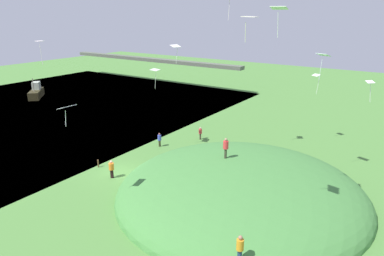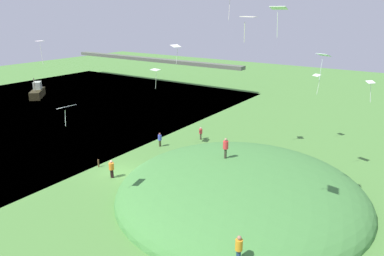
{
  "view_description": "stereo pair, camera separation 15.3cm",
  "coord_description": "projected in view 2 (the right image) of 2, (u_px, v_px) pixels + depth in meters",
  "views": [
    {
      "loc": [
        23.12,
        -21.7,
        14.73
      ],
      "look_at": [
        5.98,
        3.52,
        4.74
      ],
      "focal_mm": 33.14,
      "sensor_mm": 36.0,
      "label": 1
    },
    {
      "loc": [
        23.25,
        -21.61,
        14.73
      ],
      "look_at": [
        5.98,
        3.52,
        4.74
      ],
      "focal_mm": 33.14,
      "sensor_mm": 36.0,
      "label": 2
    }
  ],
  "objects": [
    {
      "name": "bridge_deck_far",
      "position": [
        151.0,
        60.0,
        76.3
      ],
      "size": [
        44.02,
        1.8,
        0.7
      ],
      "primitive_type": "cube",
      "color": "#545B4D"
    },
    {
      "name": "kite_0",
      "position": [
        249.0,
        18.0,
        18.73
      ],
      "size": [
        0.96,
        1.2,
        1.37
      ],
      "color": "#F0E3CF"
    },
    {
      "name": "kite_8",
      "position": [
        371.0,
        84.0,
        28.64
      ],
      "size": [
        0.77,
        0.78,
        1.81
      ],
      "color": "white"
    },
    {
      "name": "kite_11",
      "position": [
        317.0,
        77.0,
        39.83
      ],
      "size": [
        0.98,
        0.86,
        2.27
      ],
      "color": "white"
    },
    {
      "name": "person_walking_path",
      "position": [
        239.0,
        246.0,
        20.18
      ],
      "size": [
        0.53,
        0.53,
        1.79
      ],
      "rotation": [
        0.0,
        0.0,
        2.88
      ],
      "color": "#1B314E",
      "rests_on": "grass_hill"
    },
    {
      "name": "person_near_shore",
      "position": [
        111.0,
        167.0,
        32.78
      ],
      "size": [
        0.62,
        0.62,
        1.74
      ],
      "rotation": [
        0.0,
        0.0,
        0.37
      ],
      "color": "black",
      "rests_on": "ground_plane"
    },
    {
      "name": "kite_7",
      "position": [
        279.0,
        9.0,
        22.11
      ],
      "size": [
        1.1,
        0.81,
        1.91
      ],
      "color": "silver"
    },
    {
      "name": "mooring_post",
      "position": [
        98.0,
        163.0,
        35.27
      ],
      "size": [
        0.14,
        0.14,
        0.8
      ],
      "primitive_type": "cylinder",
      "color": "brown",
      "rests_on": "ground_plane"
    },
    {
      "name": "boat_on_lake",
      "position": [
        37.0,
        92.0,
        64.18
      ],
      "size": [
        5.16,
        5.1,
        3.75
      ],
      "rotation": [
        0.0,
        0.0,
        2.37
      ],
      "color": "#2C2815",
      "rests_on": "lake_water"
    },
    {
      "name": "kite_3",
      "position": [
        155.0,
        71.0,
        36.99
      ],
      "size": [
        1.03,
        1.27,
        2.08
      ],
      "color": "white"
    },
    {
      "name": "person_on_hilltop",
      "position": [
        201.0,
        132.0,
        42.77
      ],
      "size": [
        0.45,
        0.45,
        1.56
      ],
      "rotation": [
        0.0,
        0.0,
        1.72
      ],
      "color": "#3E3328",
      "rests_on": "ground_plane"
    },
    {
      "name": "kite_1",
      "position": [
        324.0,
        56.0,
        30.08
      ],
      "size": [
        1.31,
        1.1,
        2.3
      ],
      "color": "white"
    },
    {
      "name": "person_watching_kites",
      "position": [
        160.0,
        138.0,
        40.5
      ],
      "size": [
        0.5,
        0.5,
        1.62
      ],
      "rotation": [
        0.0,
        0.0,
        4.48
      ],
      "color": "#3B3824",
      "rests_on": "ground_plane"
    },
    {
      "name": "kite_10",
      "position": [
        66.0,
        107.0,
        24.27
      ],
      "size": [
        0.8,
        1.14,
        1.54
      ],
      "color": "white"
    },
    {
      "name": "grass_hill",
      "position": [
        240.0,
        194.0,
        30.12
      ],
      "size": [
        21.0,
        21.06,
        5.42
      ],
      "primitive_type": "ellipsoid",
      "color": "#417C3A",
      "rests_on": "ground_plane"
    },
    {
      "name": "person_with_child",
      "position": [
        226.0,
        146.0,
        30.42
      ],
      "size": [
        0.5,
        0.5,
        1.83
      ],
      "rotation": [
        0.0,
        0.0,
        4.8
      ],
      "color": "#383B28",
      "rests_on": "grass_hill"
    },
    {
      "name": "ground_plane",
      "position": [
        120.0,
        173.0,
        34.02
      ],
      "size": [
        160.0,
        160.0,
        0.0
      ],
      "primitive_type": "plane",
      "color": "#497C36"
    },
    {
      "name": "kite_5",
      "position": [
        40.0,
        43.0,
        32.72
      ],
      "size": [
        0.62,
        0.76,
        2.14
      ],
      "color": "silver"
    },
    {
      "name": "kite_2",
      "position": [
        176.0,
        47.0,
        34.0
      ],
      "size": [
        0.83,
        1.07,
        1.86
      ],
      "color": "white"
    }
  ]
}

